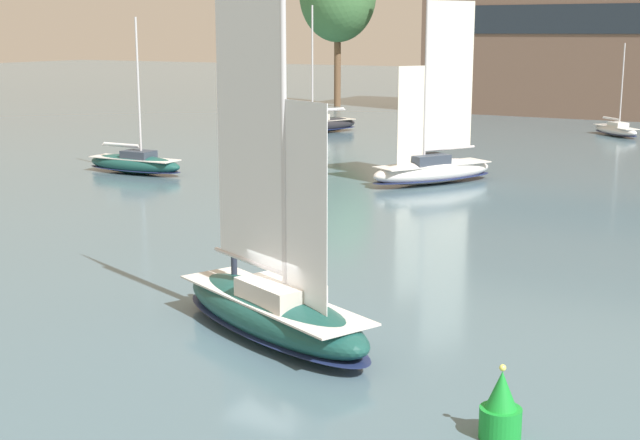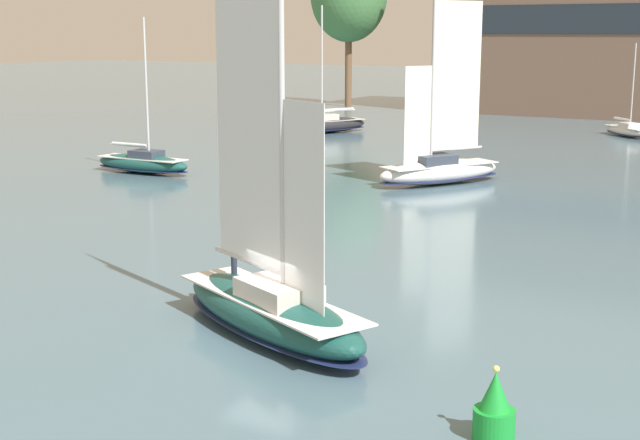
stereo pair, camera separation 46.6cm
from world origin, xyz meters
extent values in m
plane|color=slate|center=(0.00, 0.00, 0.00)|extent=(400.00, 400.00, 0.00)
cylinder|color=brown|center=(-38.64, 76.56, 5.22)|extent=(0.84, 0.84, 10.44)
ellipsoid|color=#194C47|center=(0.00, 0.00, 0.75)|extent=(9.07, 5.80, 1.50)
ellipsoid|color=#19234C|center=(0.00, 0.00, 0.34)|extent=(9.16, 5.85, 0.18)
cube|color=silver|center=(0.00, 0.00, 1.19)|extent=(7.94, 5.01, 0.06)
cube|color=beige|center=(0.40, -0.18, 1.53)|extent=(2.95, 2.57, 0.62)
cylinder|color=silver|center=(0.65, -0.28, 6.73)|extent=(0.18, 0.18, 11.02)
cylinder|color=silver|center=(-1.17, 0.51, 2.10)|extent=(3.70, 1.73, 0.15)
cube|color=white|center=(-1.03, 0.45, 6.62)|extent=(3.36, 1.49, 9.04)
cube|color=white|center=(1.63, -0.71, 4.25)|extent=(1.79, 0.80, 6.06)
cylinder|color=#232838|center=(-2.30, 1.33, 1.65)|extent=(0.26, 0.26, 0.85)
cylinder|color=silver|center=(-2.30, 1.33, 2.40)|extent=(0.45, 0.45, 0.65)
sphere|color=tan|center=(-2.30, 1.33, 2.84)|extent=(0.24, 0.24, 0.24)
ellipsoid|color=silver|center=(-6.39, 28.65, 0.74)|extent=(6.47, 8.73, 1.48)
ellipsoid|color=#19234C|center=(-6.39, 28.65, 0.33)|extent=(6.53, 8.81, 0.18)
cube|color=silver|center=(-6.39, 28.65, 1.17)|extent=(5.61, 7.63, 0.06)
cube|color=#333D4C|center=(-6.61, 28.28, 1.51)|extent=(2.69, 2.96, 0.61)
cylinder|color=silver|center=(-6.74, 28.05, 6.63)|extent=(0.17, 0.17, 10.85)
cylinder|color=silver|center=(-5.76, 29.74, 2.07)|extent=(2.09, 3.45, 0.15)
cube|color=silver|center=(-5.84, 29.61, 6.52)|extent=(1.83, 3.12, 8.90)
cube|color=silver|center=(-7.27, 27.14, 4.19)|extent=(0.98, 1.66, 5.97)
ellipsoid|color=#232328|center=(-26.27, 49.69, 0.70)|extent=(5.68, 8.44, 1.40)
ellipsoid|color=#19234C|center=(-26.27, 49.69, 0.32)|extent=(5.74, 8.52, 0.17)
cube|color=#BCB7A8|center=(-26.27, 49.69, 1.12)|extent=(4.91, 7.39, 0.06)
cube|color=beige|center=(-26.45, 49.32, 1.44)|extent=(2.46, 2.79, 0.58)
cylinder|color=silver|center=(-26.56, 49.09, 6.31)|extent=(0.17, 0.17, 10.32)
cylinder|color=silver|center=(-25.75, 50.76, 1.97)|extent=(1.75, 3.41, 0.14)
cylinder|color=white|center=(-25.75, 50.76, 2.07)|extent=(1.66, 3.11, 0.22)
ellipsoid|color=silver|center=(-1.73, 60.46, 0.50)|extent=(5.29, 5.34, 1.00)
ellipsoid|color=#19234C|center=(-1.73, 60.46, 0.22)|extent=(5.35, 5.39, 0.12)
cube|color=silver|center=(-1.73, 60.46, 0.80)|extent=(4.61, 4.65, 0.06)
cube|color=silver|center=(-1.52, 60.25, 1.04)|extent=(1.97, 1.98, 0.41)
cylinder|color=silver|center=(-1.40, 60.13, 4.50)|extent=(0.12, 0.12, 7.34)
cylinder|color=silver|center=(-2.33, 61.07, 1.42)|extent=(1.93, 1.95, 0.10)
cylinder|color=white|center=(-2.33, 61.07, 1.49)|extent=(1.78, 1.81, 0.16)
ellipsoid|color=#194C47|center=(-25.04, 22.75, 0.62)|extent=(7.28, 2.17, 1.23)
ellipsoid|color=#19234C|center=(-25.04, 22.75, 0.28)|extent=(7.35, 2.19, 0.15)
cube|color=silver|center=(-25.04, 22.75, 0.98)|extent=(6.41, 1.83, 0.06)
cube|color=#333D4C|center=(-24.68, 22.76, 1.27)|extent=(2.06, 1.46, 0.51)
cylinder|color=silver|center=(-24.46, 22.76, 5.54)|extent=(0.14, 0.14, 9.05)
cylinder|color=silver|center=(-26.09, 22.73, 1.74)|extent=(3.26, 0.19, 0.12)
cylinder|color=white|center=(-26.09, 22.73, 1.82)|extent=(2.94, 0.26, 0.20)
cylinder|color=green|center=(8.31, -3.38, 0.37)|extent=(0.97, 0.97, 0.73)
cone|color=green|center=(8.31, -3.38, 1.18)|extent=(0.73, 0.73, 0.89)
sphere|color=#F2F266|center=(8.31, -3.38, 1.70)|extent=(0.16, 0.16, 0.16)
camera|label=1|loc=(13.97, -21.99, 9.16)|focal=50.00mm
camera|label=2|loc=(14.37, -21.76, 9.16)|focal=50.00mm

